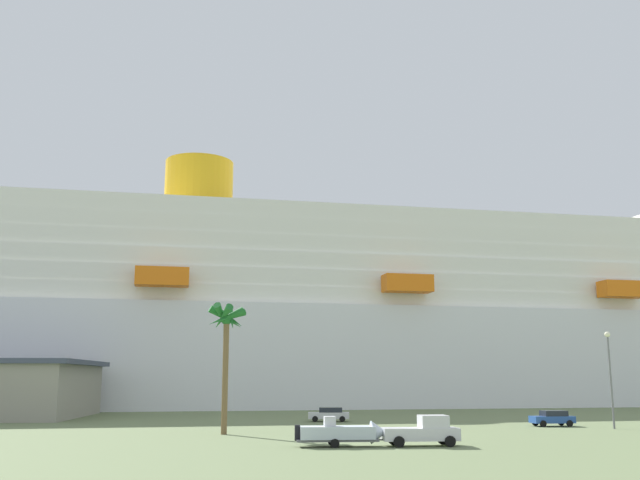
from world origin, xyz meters
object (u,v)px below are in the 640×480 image
object	(u,v)px
parked_car_silver_sedan	(329,414)
street_lamp	(610,366)
pickup_truck	(423,431)
parked_car_blue_suv	(553,418)
small_boat_on_trailer	(346,433)
cruise_ship	(390,326)
palm_tree	(226,328)

from	to	relation	value
parked_car_silver_sedan	street_lamp	bearing A→B (deg)	-30.41
pickup_truck	street_lamp	distance (m)	28.41
street_lamp	parked_car_blue_suv	world-z (taller)	street_lamp
pickup_truck	parked_car_silver_sedan	xyz separation A→B (m)	(-2.59, 30.48, -0.21)
parked_car_silver_sedan	small_boat_on_trailer	bearing A→B (deg)	-95.98
small_boat_on_trailer	parked_car_silver_sedan	xyz separation A→B (m)	(3.17, 30.28, -0.13)
cruise_ship	parked_car_blue_suv	world-z (taller)	cruise_ship
cruise_ship	parked_car_silver_sedan	world-z (taller)	cruise_ship
pickup_truck	small_boat_on_trailer	xyz separation A→B (m)	(-5.76, 0.20, -0.08)
cruise_ship	palm_tree	size ratio (longest dim) A/B	22.92
small_boat_on_trailer	street_lamp	world-z (taller)	street_lamp
small_boat_on_trailer	street_lamp	size ratio (longest dim) A/B	0.80
cruise_ship	small_boat_on_trailer	bearing A→B (deg)	-105.51
parked_car_blue_suv	parked_car_silver_sedan	world-z (taller)	same
cruise_ship	pickup_truck	world-z (taller)	cruise_ship
cruise_ship	street_lamp	bearing A→B (deg)	-82.93
palm_tree	parked_car_blue_suv	world-z (taller)	palm_tree
palm_tree	parked_car_blue_suv	size ratio (longest dim) A/B	2.69
palm_tree	parked_car_blue_suv	bearing A→B (deg)	10.96
pickup_truck	parked_car_blue_suv	distance (m)	27.28
pickup_truck	small_boat_on_trailer	distance (m)	5.76
cruise_ship	parked_car_blue_suv	distance (m)	59.88
parked_car_silver_sedan	parked_car_blue_suv	bearing A→B (deg)	-26.96
small_boat_on_trailer	parked_car_blue_suv	size ratio (longest dim) A/B	1.76
pickup_truck	parked_car_blue_suv	bearing A→B (deg)	45.43
small_boat_on_trailer	palm_tree	distance (m)	17.57
small_boat_on_trailer	parked_car_silver_sedan	distance (m)	30.45
cruise_ship	parked_car_silver_sedan	bearing A→B (deg)	-111.23
palm_tree	small_boat_on_trailer	bearing A→B (deg)	-55.33
small_boat_on_trailer	street_lamp	xyz separation A→B (m)	(29.25, 14.98, 5.07)
parked_car_blue_suv	street_lamp	bearing A→B (deg)	-44.37
pickup_truck	parked_car_silver_sedan	bearing A→B (deg)	94.85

